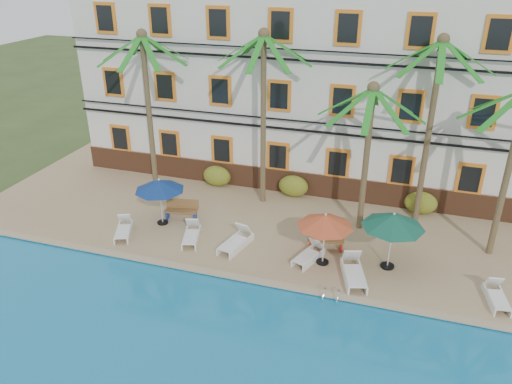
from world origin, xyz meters
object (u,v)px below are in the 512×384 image
(lounger_b, at_px, (191,234))
(lounger_e, at_px, (354,272))
(palm_c, at_px, (368,136))
(lounger_d, at_px, (309,254))
(lounger_a, at_px, (124,229))
(pool_ladder, at_px, (331,297))
(palm_a, at_px, (147,92))
(palm_b, at_px, (263,96))
(umbrella_red, at_px, (325,221))
(umbrella_blue, at_px, (159,185))
(lounger_f, at_px, (497,296))
(umbrella_green, at_px, (393,221))
(lounger_c, at_px, (236,241))
(bench_left, at_px, (181,209))
(palm_d, at_px, (433,107))
(bench_right, at_px, (326,238))

(lounger_b, distance_m, lounger_e, 7.03)
(palm_c, xyz_separation_m, lounger_d, (-1.60, -3.28, -4.04))
(lounger_a, height_order, lounger_e, lounger_e)
(lounger_d, bearing_deg, pool_ladder, -58.82)
(palm_a, xyz_separation_m, lounger_d, (8.95, -4.05, -4.90))
(palm_b, relative_size, umbrella_red, 3.72)
(palm_c, relative_size, umbrella_blue, 2.95)
(lounger_a, relative_size, lounger_f, 1.05)
(umbrella_green, bearing_deg, palm_c, 117.07)
(lounger_c, relative_size, lounger_e, 0.93)
(palm_c, height_order, pool_ladder, palm_c)
(lounger_b, height_order, bench_left, bench_left)
(palm_b, relative_size, umbrella_green, 3.42)
(umbrella_red, height_order, lounger_d, umbrella_red)
(umbrella_green, relative_size, bench_left, 1.54)
(palm_c, relative_size, bench_left, 4.21)
(umbrella_red, relative_size, umbrella_green, 0.92)
(lounger_d, distance_m, lounger_f, 6.88)
(lounger_b, bearing_deg, lounger_f, -2.95)
(palm_c, distance_m, lounger_e, 5.67)
(umbrella_red, relative_size, lounger_e, 1.03)
(lounger_a, height_order, lounger_d, lounger_a)
(umbrella_green, relative_size, lounger_a, 1.34)
(palm_b, xyz_separation_m, lounger_e, (5.17, -5.25, -4.97))
(palm_b, bearing_deg, palm_d, 2.76)
(bench_left, bearing_deg, lounger_d, -14.30)
(lounger_b, bearing_deg, palm_a, 133.38)
(palm_c, bearing_deg, pool_ladder, -93.36)
(bench_right, bearing_deg, lounger_c, -163.41)
(palm_b, bearing_deg, lounger_b, -112.02)
(palm_b, bearing_deg, palm_a, -175.44)
(palm_b, height_order, lounger_d, palm_b)
(umbrella_blue, relative_size, lounger_c, 1.11)
(umbrella_blue, relative_size, umbrella_red, 1.00)
(umbrella_blue, xyz_separation_m, lounger_e, (8.85, -1.68, -1.58))
(bench_left, bearing_deg, bench_right, -4.26)
(lounger_e, xyz_separation_m, bench_right, (-1.40, 1.85, 0.16))
(palm_b, distance_m, bench_left, 6.38)
(umbrella_green, relative_size, pool_ladder, 3.24)
(umbrella_blue, height_order, pool_ladder, umbrella_blue)
(umbrella_blue, height_order, lounger_f, umbrella_blue)
(lounger_b, xyz_separation_m, lounger_c, (2.02, 0.04, 0.03))
(lounger_a, height_order, lounger_b, lounger_b)
(pool_ladder, bearing_deg, palm_c, 86.64)
(lounger_e, relative_size, bench_right, 1.39)
(lounger_d, xyz_separation_m, lounger_f, (6.85, -0.62, -0.00))
(palm_b, xyz_separation_m, lounger_a, (-4.82, -4.98, -5.02))
(umbrella_blue, bearing_deg, bench_right, 1.32)
(umbrella_red, relative_size, pool_ladder, 2.99)
(palm_a, xyz_separation_m, umbrella_green, (12.00, -3.60, -3.10))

